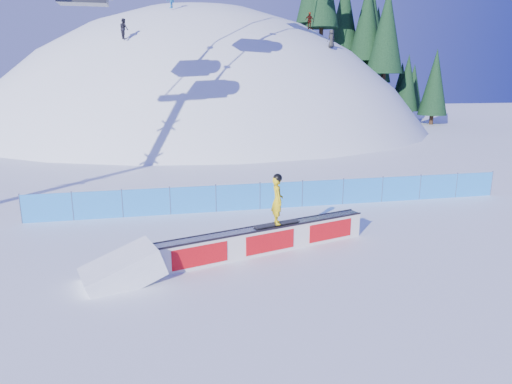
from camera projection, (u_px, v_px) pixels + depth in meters
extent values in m
plane|color=white|center=(313.00, 241.00, 16.67)|extent=(160.00, 160.00, 0.00)
sphere|color=white|center=(206.00, 261.00, 60.89)|extent=(64.00, 64.00, 64.00)
cylinder|color=black|center=(315.00, 32.00, 55.95)|extent=(0.50, 0.50, 1.40)
cylinder|color=black|center=(339.00, 45.00, 56.14)|extent=(0.50, 0.50, 1.40)
cone|color=black|center=(340.00, 13.00, 55.22)|extent=(2.80, 2.80, 6.36)
cylinder|color=black|center=(333.00, 52.00, 60.33)|extent=(0.50, 0.50, 1.40)
cone|color=black|center=(334.00, 10.00, 59.04)|extent=(4.14, 4.14, 9.41)
cylinder|color=black|center=(365.00, 57.00, 52.68)|extent=(0.50, 0.50, 1.40)
cone|color=black|center=(367.00, 7.00, 51.35)|extent=(4.29, 4.29, 9.75)
cylinder|color=black|center=(364.00, 77.00, 60.82)|extent=(0.50, 0.50, 1.40)
cone|color=black|center=(367.00, 37.00, 59.57)|extent=(3.96, 3.96, 9.00)
cylinder|color=black|center=(365.00, 90.00, 63.95)|extent=(0.50, 0.50, 1.40)
cone|color=black|center=(367.00, 56.00, 62.84)|extent=(3.47, 3.47, 7.89)
cylinder|color=black|center=(404.00, 107.00, 56.80)|extent=(0.50, 0.50, 1.40)
cone|color=black|center=(407.00, 71.00, 55.76)|extent=(3.23, 3.23, 7.35)
cylinder|color=black|center=(418.00, 120.00, 57.14)|extent=(0.50, 0.50, 1.40)
cone|color=black|center=(421.00, 85.00, 56.07)|extent=(3.32, 3.32, 7.54)
cylinder|color=black|center=(396.00, 115.00, 65.56)|extent=(0.50, 0.50, 1.40)
cone|color=black|center=(398.00, 86.00, 64.59)|extent=(2.99, 2.99, 6.79)
cylinder|color=black|center=(410.00, 116.00, 63.53)|extent=(0.50, 0.50, 1.40)
cone|color=black|center=(413.00, 79.00, 62.30)|extent=(3.90, 3.90, 8.85)
cylinder|color=black|center=(417.00, 116.00, 63.46)|extent=(0.50, 0.50, 1.40)
cone|color=black|center=(420.00, 82.00, 62.34)|extent=(3.52, 3.52, 8.00)
cube|color=#237DDA|center=(281.00, 195.00, 20.80)|extent=(22.00, 0.03, 1.20)
cylinder|color=#394267|center=(20.00, 208.00, 18.55)|extent=(0.05, 0.05, 1.30)
cylinder|color=#394267|center=(73.00, 205.00, 18.95)|extent=(0.05, 0.05, 1.30)
cylinder|color=#394267|center=(122.00, 203.00, 19.36)|extent=(0.05, 0.05, 1.30)
cylinder|color=#394267|center=(170.00, 200.00, 19.77)|extent=(0.05, 0.05, 1.30)
cylinder|color=#394267|center=(216.00, 198.00, 20.17)|extent=(0.05, 0.05, 1.30)
cylinder|color=#394267|center=(260.00, 195.00, 20.58)|extent=(0.05, 0.05, 1.30)
cylinder|color=#394267|center=(302.00, 193.00, 20.99)|extent=(0.05, 0.05, 1.30)
cylinder|color=#394267|center=(343.00, 191.00, 21.39)|extent=(0.05, 0.05, 1.30)
cylinder|color=#394267|center=(382.00, 189.00, 21.80)|extent=(0.05, 0.05, 1.30)
cylinder|color=#394267|center=(420.00, 187.00, 22.21)|extent=(0.05, 0.05, 1.30)
cylinder|color=#394267|center=(456.00, 185.00, 22.61)|extent=(0.05, 0.05, 1.30)
cylinder|color=#394267|center=(492.00, 183.00, 23.02)|extent=(0.05, 0.05, 1.30)
cube|color=silver|center=(267.00, 240.00, 15.53)|extent=(7.59, 2.67, 0.87)
cube|color=gray|center=(267.00, 227.00, 15.41)|extent=(7.52, 2.67, 0.04)
cube|color=black|center=(271.00, 229.00, 15.19)|extent=(7.46, 2.23, 0.06)
cube|color=black|center=(263.00, 225.00, 15.63)|extent=(7.46, 2.23, 0.06)
cube|color=red|center=(270.00, 242.00, 15.31)|extent=(7.09, 2.11, 0.66)
cube|color=red|center=(263.00, 238.00, 15.74)|extent=(7.09, 2.11, 0.66)
cube|color=black|center=(277.00, 224.00, 15.59)|extent=(1.71, 0.78, 0.03)
imported|color=gold|center=(277.00, 200.00, 15.39)|extent=(0.40, 0.61, 1.64)
sphere|color=black|center=(278.00, 178.00, 15.20)|extent=(0.31, 0.31, 0.31)
imported|color=black|center=(124.00, 29.00, 37.88)|extent=(0.89, 0.98, 1.65)
imported|color=#A23717|center=(309.00, 21.00, 46.27)|extent=(1.02, 0.53, 1.65)
imported|color=black|center=(331.00, 39.00, 43.44)|extent=(0.94, 0.77, 1.65)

